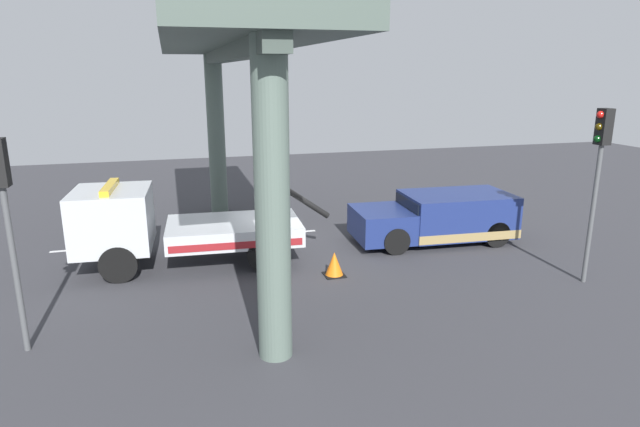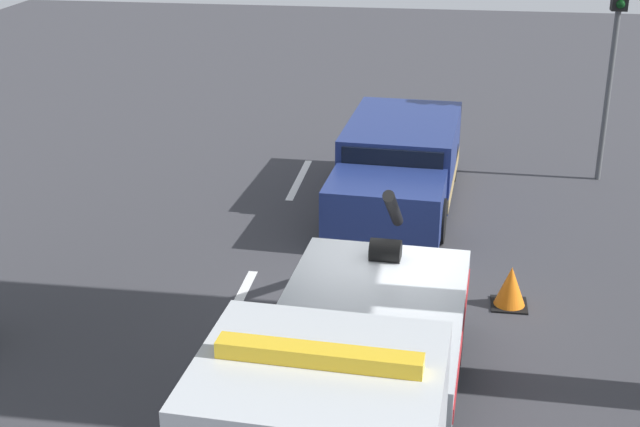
# 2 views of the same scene
# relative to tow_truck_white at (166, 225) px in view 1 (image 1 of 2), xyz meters

# --- Properties ---
(ground_plane) EXTENTS (60.00, 40.00, 0.10)m
(ground_plane) POSITION_rel_tow_truck_white_xyz_m (-3.72, 0.04, -1.25)
(ground_plane) COLOR #38383D
(lane_stripe_west) EXTENTS (2.60, 0.16, 0.01)m
(lane_stripe_west) POSITION_rel_tow_truck_white_xyz_m (-9.72, -2.18, -1.20)
(lane_stripe_west) COLOR silver
(lane_stripe_west) RESTS_ON ground
(lane_stripe_mid) EXTENTS (2.60, 0.16, 0.01)m
(lane_stripe_mid) POSITION_rel_tow_truck_white_xyz_m (-3.72, -2.18, -1.20)
(lane_stripe_mid) COLOR silver
(lane_stripe_mid) RESTS_ON ground
(lane_stripe_east) EXTENTS (2.60, 0.16, 0.01)m
(lane_stripe_east) POSITION_rel_tow_truck_white_xyz_m (2.28, -2.18, -1.20)
(lane_stripe_east) COLOR silver
(lane_stripe_east) RESTS_ON ground
(tow_truck_white) EXTENTS (7.31, 2.72, 2.46)m
(tow_truck_white) POSITION_rel_tow_truck_white_xyz_m (0.00, 0.00, 0.00)
(tow_truck_white) COLOR silver
(tow_truck_white) RESTS_ON ground
(towed_van_green) EXTENTS (5.31, 2.47, 1.58)m
(towed_van_green) POSITION_rel_tow_truck_white_xyz_m (-8.68, 0.05, -0.42)
(towed_van_green) COLOR navy
(towed_van_green) RESTS_ON ground
(overpass_structure) EXTENTS (3.60, 13.64, 6.97)m
(overpass_structure) POSITION_rel_tow_truck_white_xyz_m (-2.03, 0.04, 4.94)
(overpass_structure) COLOR #596B60
(overpass_structure) RESTS_ON ground
(traffic_light_near) EXTENTS (0.39, 0.32, 4.58)m
(traffic_light_near) POSITION_rel_tow_truck_white_xyz_m (-10.70, 4.33, 2.12)
(traffic_light_near) COLOR #515456
(traffic_light_near) RESTS_ON ground
(traffic_light_far) EXTENTS (0.39, 0.32, 4.28)m
(traffic_light_far) POSITION_rel_tow_truck_white_xyz_m (2.80, 4.33, 1.92)
(traffic_light_far) COLOR #515456
(traffic_light_far) RESTS_ON ground
(traffic_cone_orange) EXTENTS (0.57, 0.57, 0.67)m
(traffic_cone_orange) POSITION_rel_tow_truck_white_xyz_m (-4.41, 2.10, -0.88)
(traffic_cone_orange) COLOR orange
(traffic_cone_orange) RESTS_ON ground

